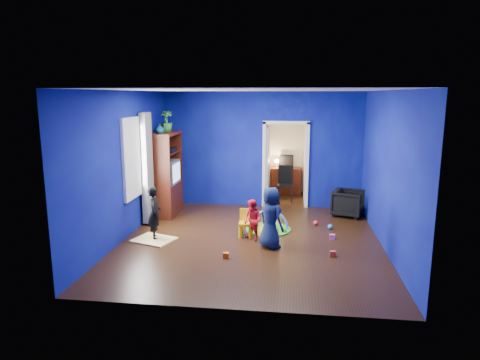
# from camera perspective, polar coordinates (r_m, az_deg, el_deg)

# --- Properties ---
(floor) EXTENTS (5.00, 5.50, 0.01)m
(floor) POSITION_cam_1_polar(r_m,az_deg,el_deg) (8.48, 1.47, -8.11)
(floor) COLOR black
(floor) RESTS_ON ground
(ceiling) EXTENTS (5.00, 5.50, 0.01)m
(ceiling) POSITION_cam_1_polar(r_m,az_deg,el_deg) (7.99, 1.57, 11.89)
(ceiling) COLOR white
(ceiling) RESTS_ON wall_back
(wall_back) EXTENTS (5.00, 0.02, 2.90)m
(wall_back) POSITION_cam_1_polar(r_m,az_deg,el_deg) (10.82, 2.93, 4.04)
(wall_back) COLOR #0A0A75
(wall_back) RESTS_ON floor
(wall_front) EXTENTS (5.00, 0.02, 2.90)m
(wall_front) POSITION_cam_1_polar(r_m,az_deg,el_deg) (5.44, -1.30, -3.27)
(wall_front) COLOR #0A0A75
(wall_front) RESTS_ON floor
(wall_left) EXTENTS (0.02, 5.50, 2.90)m
(wall_left) POSITION_cam_1_polar(r_m,az_deg,el_deg) (8.71, -15.09, 1.88)
(wall_left) COLOR #0A0A75
(wall_left) RESTS_ON floor
(wall_right) EXTENTS (0.02, 5.50, 2.90)m
(wall_right) POSITION_cam_1_polar(r_m,az_deg,el_deg) (8.26, 19.06, 1.15)
(wall_right) COLOR #0A0A75
(wall_right) RESTS_ON floor
(alcove) EXTENTS (1.00, 1.75, 2.50)m
(alcove) POSITION_cam_1_polar(r_m,az_deg,el_deg) (11.69, 6.18, 3.54)
(alcove) COLOR silver
(alcove) RESTS_ON floor
(armchair) EXTENTS (0.86, 0.85, 0.62)m
(armchair) POSITION_cam_1_polar(r_m,az_deg,el_deg) (10.39, 14.22, -2.99)
(armchair) COLOR black
(armchair) RESTS_ON floor
(child_black) EXTENTS (0.39, 0.46, 1.07)m
(child_black) POSITION_cam_1_polar(r_m,az_deg,el_deg) (8.60, -11.34, -4.33)
(child_black) COLOR black
(child_black) RESTS_ON floor
(child_navy) EXTENTS (0.65, 0.66, 1.15)m
(child_navy) POSITION_cam_1_polar(r_m,az_deg,el_deg) (7.97, 4.11, -5.04)
(child_navy) COLOR #0E1735
(child_navy) RESTS_ON floor
(toddler_red) EXTENTS (0.50, 0.49, 0.81)m
(toddler_red) POSITION_cam_1_polar(r_m,az_deg,el_deg) (8.40, 1.67, -5.37)
(toddler_red) COLOR #AC1213
(toddler_red) RESTS_ON floor
(vase) EXTENTS (0.26, 0.26, 0.21)m
(vase) POSITION_cam_1_polar(r_m,az_deg,el_deg) (9.85, -10.64, 6.75)
(vase) COLOR #0D676D
(vase) RESTS_ON tv_armoire
(potted_plant) EXTENTS (0.33, 0.33, 0.49)m
(potted_plant) POSITION_cam_1_polar(r_m,az_deg,el_deg) (10.33, -9.79, 7.76)
(potted_plant) COLOR #348631
(potted_plant) RESTS_ON tv_armoire
(tv_armoire) EXTENTS (0.58, 1.14, 1.96)m
(tv_armoire) POSITION_cam_1_polar(r_m,az_deg,el_deg) (10.27, -9.92, 0.83)
(tv_armoire) COLOR #41180A
(tv_armoire) RESTS_ON floor
(crt_tv) EXTENTS (0.46, 0.70, 0.54)m
(crt_tv) POSITION_cam_1_polar(r_m,az_deg,el_deg) (10.25, -9.71, 1.05)
(crt_tv) COLOR silver
(crt_tv) RESTS_ON tv_armoire
(yellow_blanket) EXTENTS (0.90, 0.81, 0.03)m
(yellow_blanket) POSITION_cam_1_polar(r_m,az_deg,el_deg) (8.66, -11.41, -7.81)
(yellow_blanket) COLOR #F2E07A
(yellow_blanket) RESTS_ON floor
(hopper_ball) EXTENTS (0.40, 0.40, 0.40)m
(hopper_ball) POSITION_cam_1_polar(r_m,az_deg,el_deg) (8.33, 3.82, -7.04)
(hopper_ball) COLOR yellow
(hopper_ball) RESTS_ON floor
(kid_chair) EXTENTS (0.29, 0.29, 0.50)m
(kid_chair) POSITION_cam_1_polar(r_m,az_deg,el_deg) (8.65, 0.79, -5.96)
(kid_chair) COLOR yellow
(kid_chair) RESTS_ON floor
(play_mat) EXTENTS (0.95, 0.95, 0.03)m
(play_mat) POSITION_cam_1_polar(r_m,az_deg,el_deg) (9.15, 3.80, -6.57)
(play_mat) COLOR #469822
(play_mat) RESTS_ON floor
(toy_arch) EXTENTS (0.85, 0.13, 0.85)m
(toy_arch) POSITION_cam_1_polar(r_m,az_deg,el_deg) (9.15, 3.81, -6.52)
(toy_arch) COLOR #3F8CD8
(toy_arch) RESTS_ON floor
(window_left) EXTENTS (0.03, 0.95, 1.55)m
(window_left) POSITION_cam_1_polar(r_m,az_deg,el_deg) (9.01, -14.21, 2.87)
(window_left) COLOR white
(window_left) RESTS_ON wall_left
(curtain) EXTENTS (0.14, 0.42, 2.40)m
(curtain) POSITION_cam_1_polar(r_m,az_deg,el_deg) (9.53, -12.29, 1.58)
(curtain) COLOR slate
(curtain) RESTS_ON floor
(doorway) EXTENTS (1.16, 0.10, 2.10)m
(doorway) POSITION_cam_1_polar(r_m,az_deg,el_deg) (10.85, 6.07, 1.87)
(doorway) COLOR white
(doorway) RESTS_ON floor
(study_desk) EXTENTS (0.88, 0.44, 0.75)m
(study_desk) POSITION_cam_1_polar(r_m,az_deg,el_deg) (12.46, 6.14, -0.06)
(study_desk) COLOR #3D140A
(study_desk) RESTS_ON floor
(desk_monitor) EXTENTS (0.40, 0.05, 0.32)m
(desk_monitor) POSITION_cam_1_polar(r_m,az_deg,el_deg) (12.48, 6.21, 2.64)
(desk_monitor) COLOR black
(desk_monitor) RESTS_ON study_desk
(desk_lamp) EXTENTS (0.14, 0.14, 0.14)m
(desk_lamp) POSITION_cam_1_polar(r_m,az_deg,el_deg) (12.43, 4.91, 2.54)
(desk_lamp) COLOR #FFD88C
(desk_lamp) RESTS_ON study_desk
(folding_chair) EXTENTS (0.40, 0.40, 0.92)m
(folding_chair) POSITION_cam_1_polar(r_m,az_deg,el_deg) (11.50, 6.06, -0.58)
(folding_chair) COLOR black
(folding_chair) RESTS_ON floor
(book_shelf) EXTENTS (0.88, 0.24, 0.04)m
(book_shelf) POSITION_cam_1_polar(r_m,az_deg,el_deg) (12.35, 6.31, 7.54)
(book_shelf) COLOR white
(book_shelf) RESTS_ON study_desk
(toy_0) EXTENTS (0.10, 0.08, 0.10)m
(toy_0) POSITION_cam_1_polar(r_m,az_deg,el_deg) (7.86, 12.27, -9.59)
(toy_0) COLOR red
(toy_0) RESTS_ON floor
(toy_1) EXTENTS (0.11, 0.11, 0.11)m
(toy_1) POSITION_cam_1_polar(r_m,az_deg,el_deg) (9.37, 11.94, -6.09)
(toy_1) COLOR #247FCF
(toy_1) RESTS_ON floor
(toy_2) EXTENTS (0.10, 0.08, 0.10)m
(toy_2) POSITION_cam_1_polar(r_m,az_deg,el_deg) (7.62, -1.88, -10.00)
(toy_2) COLOR #FE5C0D
(toy_2) RESTS_ON floor
(toy_3) EXTENTS (0.11, 0.11, 0.11)m
(toy_3) POSITION_cam_1_polar(r_m,az_deg,el_deg) (8.94, 5.89, -6.75)
(toy_3) COLOR green
(toy_3) RESTS_ON floor
(toy_4) EXTENTS (0.10, 0.08, 0.10)m
(toy_4) POSITION_cam_1_polar(r_m,az_deg,el_deg) (8.74, 12.20, -7.41)
(toy_4) COLOR #DE53B5
(toy_4) RESTS_ON floor
(toy_5) EXTENTS (0.11, 0.11, 0.11)m
(toy_5) POSITION_cam_1_polar(r_m,az_deg,el_deg) (9.58, 10.09, -5.63)
(toy_5) COLOR red
(toy_5) RESTS_ON floor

